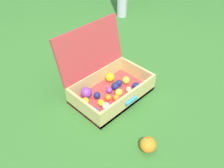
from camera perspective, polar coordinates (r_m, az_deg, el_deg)
ground_plane at (r=1.81m, az=-2.39°, el=-4.19°), size 16.00×16.00×0.00m
open_suitcase at (r=1.81m, az=-1.39°, el=0.60°), size 0.58×0.48×0.50m
stray_ball_on_grass at (r=1.51m, az=8.44°, el=-13.95°), size 0.10×0.10×0.10m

